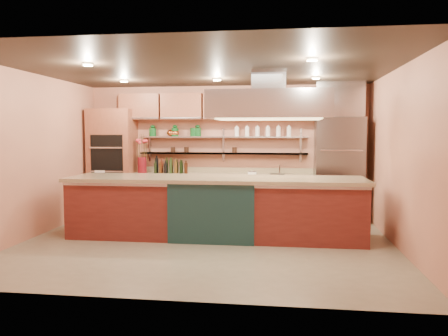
# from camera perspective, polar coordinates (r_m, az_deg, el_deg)

# --- Properties ---
(floor) EXTENTS (6.00, 5.00, 0.02)m
(floor) POSITION_cam_1_polar(r_m,az_deg,el_deg) (7.23, -2.30, -9.78)
(floor) COLOR gray
(floor) RESTS_ON ground
(ceiling) EXTENTS (6.00, 5.00, 0.02)m
(ceiling) POSITION_cam_1_polar(r_m,az_deg,el_deg) (7.08, -2.37, 12.83)
(ceiling) COLOR black
(ceiling) RESTS_ON wall_back
(wall_back) EXTENTS (6.00, 0.04, 2.80)m
(wall_back) POSITION_cam_1_polar(r_m,az_deg,el_deg) (9.49, 0.26, 2.25)
(wall_back) COLOR #C0785A
(wall_back) RESTS_ON floor
(wall_front) EXTENTS (6.00, 0.04, 2.80)m
(wall_front) POSITION_cam_1_polar(r_m,az_deg,el_deg) (4.58, -7.71, -0.24)
(wall_front) COLOR #C0785A
(wall_front) RESTS_ON floor
(wall_left) EXTENTS (0.04, 5.00, 2.80)m
(wall_left) POSITION_cam_1_polar(r_m,az_deg,el_deg) (8.09, -23.76, 1.47)
(wall_left) COLOR #C0785A
(wall_left) RESTS_ON floor
(wall_right) EXTENTS (0.04, 5.00, 2.80)m
(wall_right) POSITION_cam_1_polar(r_m,az_deg,el_deg) (7.15, 22.10, 1.17)
(wall_right) COLOR #C0785A
(wall_right) RESTS_ON floor
(oven_stack) EXTENTS (0.95, 0.64, 2.30)m
(oven_stack) POSITION_cam_1_polar(r_m,az_deg,el_deg) (9.81, -14.33, 0.73)
(oven_stack) COLOR brown
(oven_stack) RESTS_ON floor
(refrigerator) EXTENTS (0.95, 0.72, 2.10)m
(refrigerator) POSITION_cam_1_polar(r_m,az_deg,el_deg) (9.15, 14.72, -0.18)
(refrigerator) COLOR slate
(refrigerator) RESTS_ON floor
(back_counter) EXTENTS (3.84, 0.64, 0.93)m
(back_counter) POSITION_cam_1_polar(r_m,az_deg,el_deg) (9.29, -0.29, -3.59)
(back_counter) COLOR tan
(back_counter) RESTS_ON floor
(wall_shelf_lower) EXTENTS (3.60, 0.26, 0.03)m
(wall_shelf_lower) POSITION_cam_1_polar(r_m,az_deg,el_deg) (9.37, -0.15, 1.92)
(wall_shelf_lower) COLOR #AAACB1
(wall_shelf_lower) RESTS_ON wall_back
(wall_shelf_upper) EXTENTS (3.60, 0.26, 0.03)m
(wall_shelf_upper) POSITION_cam_1_polar(r_m,az_deg,el_deg) (9.36, -0.15, 4.06)
(wall_shelf_upper) COLOR #AAACB1
(wall_shelf_upper) RESTS_ON wall_back
(upper_cabinets) EXTENTS (4.60, 0.36, 0.55)m
(upper_cabinets) POSITION_cam_1_polar(r_m,az_deg,el_deg) (9.32, 0.12, 8.05)
(upper_cabinets) COLOR brown
(upper_cabinets) RESTS_ON wall_back
(range_hood) EXTENTS (2.00, 1.00, 0.45)m
(range_hood) POSITION_cam_1_polar(r_m,az_deg,el_deg) (7.34, 5.88, 8.20)
(range_hood) COLOR #AAACB1
(range_hood) RESTS_ON ceiling
(ceiling_downlights) EXTENTS (4.00, 2.80, 0.02)m
(ceiling_downlights) POSITION_cam_1_polar(r_m,az_deg,el_deg) (7.28, -2.10, 12.37)
(ceiling_downlights) COLOR #FFE5A5
(ceiling_downlights) RESTS_ON ceiling
(island) EXTENTS (4.95, 1.10, 1.03)m
(island) POSITION_cam_1_polar(r_m,az_deg,el_deg) (7.51, -1.13, -5.13)
(island) COLOR maroon
(island) RESTS_ON floor
(flower_vase) EXTENTS (0.21, 0.21, 0.34)m
(flower_vase) POSITION_cam_1_polar(r_m,az_deg,el_deg) (9.56, -10.65, 0.39)
(flower_vase) COLOR maroon
(flower_vase) RESTS_ON back_counter
(oil_bottle_cluster) EXTENTS (0.82, 0.42, 0.25)m
(oil_bottle_cluster) POSITION_cam_1_polar(r_m,az_deg,el_deg) (9.38, -6.92, 0.09)
(oil_bottle_cluster) COLOR black
(oil_bottle_cluster) RESTS_ON back_counter
(kitchen_scale) EXTENTS (0.20, 0.16, 0.10)m
(kitchen_scale) POSITION_cam_1_polar(r_m,az_deg,el_deg) (9.11, 3.71, -0.51)
(kitchen_scale) COLOR white
(kitchen_scale) RESTS_ON back_counter
(bar_faucet) EXTENTS (0.03, 0.03, 0.20)m
(bar_faucet) POSITION_cam_1_polar(r_m,az_deg,el_deg) (9.19, 7.28, -0.17)
(bar_faucet) COLOR silver
(bar_faucet) RESTS_ON back_counter
(copper_kettle) EXTENTS (0.24, 0.24, 0.15)m
(copper_kettle) POSITION_cam_1_polar(r_m,az_deg,el_deg) (9.58, -6.93, 4.57)
(copper_kettle) COLOR #B45D29
(copper_kettle) RESTS_ON wall_shelf_upper
(green_canister) EXTENTS (0.17, 0.17, 0.18)m
(green_canister) POSITION_cam_1_polar(r_m,az_deg,el_deg) (9.47, -3.99, 4.69)
(green_canister) COLOR #0F461A
(green_canister) RESTS_ON wall_shelf_upper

